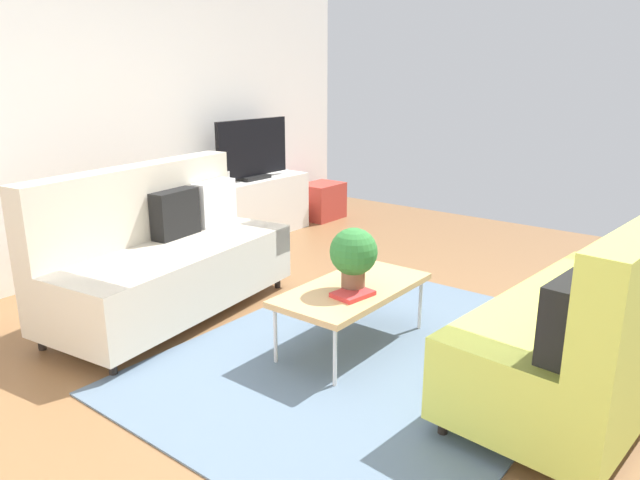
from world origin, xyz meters
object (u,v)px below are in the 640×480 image
tv (253,150)px  table_book_0 (353,294)px  coffee_table (353,291)px  bottle_0 (227,178)px  couch_beige (165,256)px  storage_trunk (322,201)px  tv_console (253,208)px  couch_green (598,325)px  vase_0 (208,178)px  potted_plant (354,255)px

tv → table_book_0: tv is taller
tv → coffee_table: bearing=-122.8°
bottle_0 → table_book_0: bearing=-117.4°
couch_beige → coffee_table: couch_beige is taller
couch_beige → storage_trunk: couch_beige is taller
tv_console → bottle_0: 0.56m
couch_beige → couch_green: (0.67, -2.84, 0.00)m
vase_0 → bottle_0: 0.20m
coffee_table → potted_plant: potted_plant is taller
couch_beige → tv_console: 2.20m
coffee_table → storage_trunk: (2.66, 2.33, -0.17)m
storage_trunk → vase_0: 1.76m
tv_console → potted_plant: 2.97m
tv_console → couch_green: bearing=-108.4°
couch_beige → potted_plant: bearing=95.4°
tv → tv_console: bearing=90.0°
storage_trunk → vase_0: size_ratio=3.03×
storage_trunk → potted_plant: bearing=-138.8°
couch_beige → bottle_0: couch_beige is taller
tv → bottle_0: 0.47m
potted_plant → storage_trunk: bearing=41.2°
storage_trunk → table_book_0: bearing=-139.0°
couch_beige → bottle_0: bearing=-155.5°
coffee_table → bottle_0: 2.67m
tv → storage_trunk: size_ratio=1.92×
tv → bottle_0: bearing=-177.2°
potted_plant → couch_beige: bearing=103.0°
vase_0 → couch_beige: bearing=-142.3°
couch_beige → table_book_0: (0.26, -1.52, -0.01)m
storage_trunk → table_book_0: 3.70m
table_book_0 → tv: bearing=56.0°
couch_green → potted_plant: (-0.33, 1.38, 0.21)m
couch_green → storage_trunk: (2.38, 3.75, -0.23)m
tv → storage_trunk: 1.32m
tv → bottle_0: (-0.40, -0.02, -0.24)m
couch_beige → tv: (1.95, 0.99, 0.51)m
storage_trunk → table_book_0: size_ratio=2.17×
coffee_table → table_book_0: size_ratio=4.58×
couch_green → coffee_table: (-0.28, 1.42, -0.05)m
couch_beige → vase_0: 1.75m
couch_beige → bottle_0: size_ratio=14.23×
vase_0 → storage_trunk: bearing=-5.1°
couch_green → table_book_0: size_ratio=8.19×
couch_beige → tv_console: bearing=-160.2°
tv_console → vase_0: bearing=175.1°
tv → vase_0: size_ratio=5.83×
coffee_table → storage_trunk: bearing=41.3°
tv → storage_trunk: (1.10, -0.08, -0.73)m
tv → potted_plant: tv is taller
table_book_0 → vase_0: bearing=66.7°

